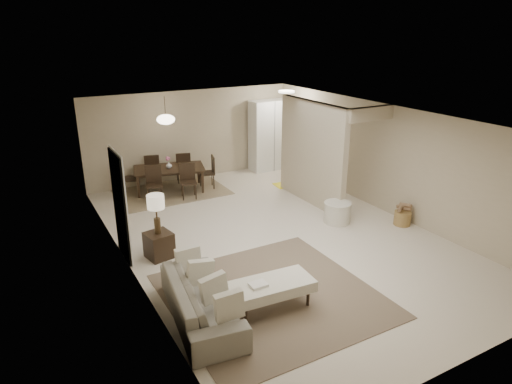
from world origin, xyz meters
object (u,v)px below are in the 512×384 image
wicker_basket (402,218)px  round_pouf (337,213)px  pantry_cabinet (270,135)px  dining_table (170,180)px  ottoman_bench (271,287)px  side_table (159,245)px  sofa (201,300)px

wicker_basket → round_pouf: bearing=145.5°
pantry_cabinet → dining_table: bearing=-172.3°
ottoman_bench → round_pouf: size_ratio=2.28×
side_table → round_pouf: 3.99m
pantry_cabinet → side_table: pantry_cabinet is taller
side_table → dining_table: size_ratio=0.28×
pantry_cabinet → ottoman_bench: (-3.78, -6.38, -0.67)m
sofa → round_pouf: size_ratio=3.57×
pantry_cabinet → side_table: bearing=-140.6°
ottoman_bench → sofa: bearing=167.7°
sofa → round_pouf: 4.42m
round_pouf → dining_table: size_ratio=0.33×
pantry_cabinet → ottoman_bench: bearing=-120.6°
pantry_cabinet → sofa: bearing=-128.3°
dining_table → side_table: bearing=-97.3°
pantry_cabinet → side_table: size_ratio=4.21×
round_pouf → wicker_basket: bearing=-34.5°
ottoman_bench → dining_table: dining_table is taller
sofa → ottoman_bench: sofa is taller
round_pouf → dining_table: (-2.56, 3.80, 0.09)m
wicker_basket → sofa: bearing=-168.9°
round_pouf → ottoman_bench: bearing=-144.7°
sofa → ottoman_bench: 1.07m
side_table → round_pouf: (3.98, -0.35, -0.02)m
side_table → dining_table: (1.41, 3.45, 0.07)m
ottoman_bench → wicker_basket: bearing=21.6°
side_table → pantry_cabinet: bearing=39.4°
side_table → wicker_basket: size_ratio=1.36×
side_table → dining_table: bearing=67.8°
pantry_cabinet → dining_table: (-3.34, -0.45, -0.73)m
pantry_cabinet → dining_table: 3.45m
pantry_cabinet → sofa: (-4.80, -6.08, -0.74)m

